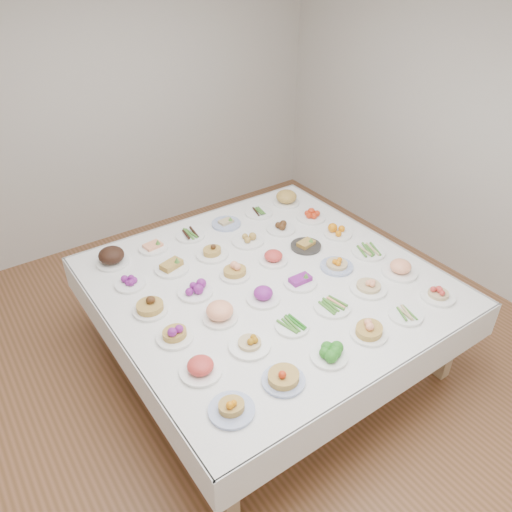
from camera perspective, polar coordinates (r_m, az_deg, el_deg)
room_envelope at (r=3.08m, az=-2.00°, el=12.24°), size 5.02×5.02×2.81m
display_table at (r=3.76m, az=1.31°, el=-3.49°), size 2.34×2.34×0.75m
dish_0 at (r=2.80m, az=-2.83°, el=-16.66°), size 0.25×0.25×0.13m
dish_1 at (r=2.93m, az=3.18°, el=-13.27°), size 0.25×0.25×0.15m
dish_2 at (r=3.10m, az=8.38°, el=-10.83°), size 0.23×0.23×0.11m
dish_3 at (r=3.29m, az=12.85°, el=-7.93°), size 0.25×0.24×0.15m
dish_4 at (r=3.53m, az=16.72°, el=-6.39°), size 0.23×0.23×0.05m
dish_5 at (r=3.74m, az=20.20°, el=-3.73°), size 0.26×0.26×0.13m
dish_6 at (r=2.99m, az=-6.38°, el=-12.18°), size 0.25×0.25×0.15m
dish_7 at (r=3.14m, az=-0.74°, el=-9.57°), size 0.26×0.26×0.13m
dish_8 at (r=3.30m, az=4.15°, el=-7.86°), size 0.23×0.23×0.05m
dish_9 at (r=3.48m, az=8.71°, el=-5.57°), size 0.25×0.25×0.06m
dish_10 at (r=3.67m, az=12.81°, el=-2.91°), size 0.26×0.26×0.15m
dish_11 at (r=3.90m, az=16.21°, el=-1.06°), size 0.28×0.28×0.15m
dish_12 at (r=3.23m, az=-9.32°, el=-8.47°), size 0.23×0.23×0.14m
dish_13 at (r=3.34m, az=-4.16°, el=-6.36°), size 0.24×0.24×0.13m
dish_14 at (r=3.50m, az=0.83°, el=-4.34°), size 0.24×0.24×0.12m
dish_15 at (r=3.67m, az=5.09°, el=-2.71°), size 0.24×0.24×0.10m
dish_16 at (r=3.86m, az=9.26°, el=-0.65°), size 0.25×0.25×0.13m
dish_17 at (r=4.10m, az=12.74°, el=0.64°), size 0.28×0.26×0.06m
dish_18 at (r=3.46m, az=-12.07°, el=-5.36°), size 0.24×0.24×0.14m
dish_19 at (r=3.58m, az=-7.00°, el=-3.59°), size 0.25×0.25×0.12m
dish_20 at (r=3.72m, az=-2.44°, el=-1.48°), size 0.23×0.22×0.14m
dish_21 at (r=3.88m, az=2.00°, el=0.04°), size 0.22×0.22×0.12m
dish_22 at (r=4.08m, az=5.74°, el=1.42°), size 0.25×0.25×0.10m
dish_23 at (r=4.28m, az=9.37°, el=2.94°), size 0.23×0.23×0.11m
dish_24 at (r=3.76m, az=-14.19°, el=-2.87°), size 0.22×0.22×0.09m
dish_25 at (r=3.85m, az=-9.64°, el=-0.97°), size 0.26×0.26×0.11m
dish_26 at (r=3.97m, az=-5.05°, el=0.69°), size 0.25×0.25×0.13m
dish_27 at (r=4.12m, az=-0.96°, el=2.23°), size 0.26×0.26×0.12m
dish_28 at (r=4.30m, az=2.87°, el=3.39°), size 0.24×0.24×0.10m
dish_29 at (r=4.49m, az=6.33°, el=4.78°), size 0.25×0.25×0.11m
dish_30 at (r=4.00m, az=-16.20°, el=0.08°), size 0.25×0.25×0.16m
dish_31 at (r=4.13m, az=-11.71°, el=1.26°), size 0.23×0.23×0.10m
dish_32 at (r=4.25m, az=-7.54°, el=2.50°), size 0.24×0.24×0.06m
dish_33 at (r=4.38m, az=-3.44°, el=3.98°), size 0.25×0.25×0.10m
dish_34 at (r=4.56m, az=0.32°, el=5.05°), size 0.25×0.25×0.05m
dish_35 at (r=4.72m, az=3.49°, el=6.76°), size 0.24×0.24×0.15m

